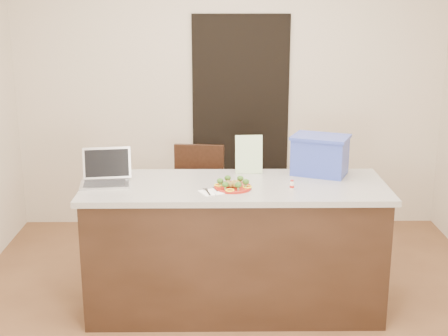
{
  "coord_description": "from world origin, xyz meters",
  "views": [
    {
      "loc": [
        -0.12,
        -3.8,
        2.16
      ],
      "look_at": [
        -0.07,
        0.2,
        1.05
      ],
      "focal_mm": 50.0,
      "sensor_mm": 36.0,
      "label": 1
    }
  ],
  "objects_px": {
    "laptop": "(106,174)",
    "yogurt_bottle": "(292,186)",
    "napkin": "(211,192)",
    "chair": "(199,195)",
    "island": "(235,247)",
    "plate": "(233,187)",
    "blue_box": "(320,155)"
  },
  "relations": [
    {
      "from": "yogurt_bottle",
      "to": "chair",
      "type": "xyz_separation_m",
      "value": [
        -0.65,
        1.05,
        -0.41
      ]
    },
    {
      "from": "napkin",
      "to": "chair",
      "type": "xyz_separation_m",
      "value": [
        -0.11,
        1.11,
        -0.38
      ]
    },
    {
      "from": "napkin",
      "to": "blue_box",
      "type": "bearing_deg",
      "value": 29.15
    },
    {
      "from": "plate",
      "to": "yogurt_bottle",
      "type": "bearing_deg",
      "value": -3.44
    },
    {
      "from": "laptop",
      "to": "yogurt_bottle",
      "type": "bearing_deg",
      "value": -15.4
    },
    {
      "from": "island",
      "to": "chair",
      "type": "height_order",
      "value": "chair"
    },
    {
      "from": "blue_box",
      "to": "chair",
      "type": "relative_size",
      "value": 0.49
    },
    {
      "from": "island",
      "to": "blue_box",
      "type": "distance_m",
      "value": 0.89
    },
    {
      "from": "napkin",
      "to": "yogurt_bottle",
      "type": "bearing_deg",
      "value": 6.84
    },
    {
      "from": "blue_box",
      "to": "chair",
      "type": "xyz_separation_m",
      "value": [
        -0.89,
        0.68,
        -0.52
      ]
    },
    {
      "from": "plate",
      "to": "chair",
      "type": "height_order",
      "value": "chair"
    },
    {
      "from": "napkin",
      "to": "chair",
      "type": "height_order",
      "value": "chair"
    },
    {
      "from": "napkin",
      "to": "yogurt_bottle",
      "type": "height_order",
      "value": "yogurt_bottle"
    },
    {
      "from": "blue_box",
      "to": "island",
      "type": "bearing_deg",
      "value": -135.44
    },
    {
      "from": "plate",
      "to": "blue_box",
      "type": "bearing_deg",
      "value": 28.65
    },
    {
      "from": "island",
      "to": "laptop",
      "type": "xyz_separation_m",
      "value": [
        -0.88,
        0.04,
        0.52
      ]
    },
    {
      "from": "plate",
      "to": "napkin",
      "type": "distance_m",
      "value": 0.17
    },
    {
      "from": "yogurt_bottle",
      "to": "blue_box",
      "type": "xyz_separation_m",
      "value": [
        0.24,
        0.37,
        0.12
      ]
    },
    {
      "from": "laptop",
      "to": "chair",
      "type": "bearing_deg",
      "value": 47.58
    },
    {
      "from": "laptop",
      "to": "island",
      "type": "bearing_deg",
      "value": -10.67
    },
    {
      "from": "chair",
      "to": "island",
      "type": "bearing_deg",
      "value": -64.89
    },
    {
      "from": "napkin",
      "to": "blue_box",
      "type": "xyz_separation_m",
      "value": [
        0.77,
        0.43,
        0.14
      ]
    },
    {
      "from": "napkin",
      "to": "blue_box",
      "type": "height_order",
      "value": "blue_box"
    },
    {
      "from": "island",
      "to": "plate",
      "type": "xyz_separation_m",
      "value": [
        -0.02,
        -0.1,
        0.47
      ]
    },
    {
      "from": "chair",
      "to": "plate",
      "type": "bearing_deg",
      "value": -67.27
    },
    {
      "from": "island",
      "to": "chair",
      "type": "bearing_deg",
      "value": 106.46
    },
    {
      "from": "plate",
      "to": "chair",
      "type": "distance_m",
      "value": 1.12
    },
    {
      "from": "yogurt_bottle",
      "to": "chair",
      "type": "relative_size",
      "value": 0.07
    },
    {
      "from": "napkin",
      "to": "yogurt_bottle",
      "type": "relative_size",
      "value": 2.04
    },
    {
      "from": "yogurt_bottle",
      "to": "laptop",
      "type": "xyz_separation_m",
      "value": [
        -1.25,
        0.17,
        0.04
      ]
    },
    {
      "from": "plate",
      "to": "laptop",
      "type": "distance_m",
      "value": 0.88
    },
    {
      "from": "island",
      "to": "blue_box",
      "type": "xyz_separation_m",
      "value": [
        0.61,
        0.24,
        0.6
      ]
    }
  ]
}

